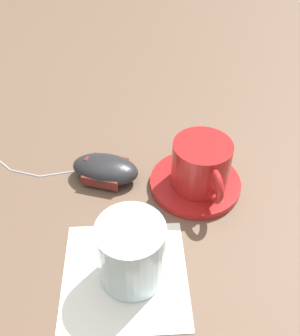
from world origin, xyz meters
TOP-DOWN VIEW (x-y plane):
  - ground_plane at (0.00, 0.00)m, footprint 3.00×3.00m
  - saucer at (-0.07, 0.11)m, footprint 0.14×0.14m
  - coffee_cup at (-0.07, 0.11)m, footprint 0.12×0.09m
  - computer_mouse at (-0.07, -0.03)m, footprint 0.07×0.11m
  - napkin_under_glass at (0.10, 0.02)m, footprint 0.18×0.18m
  - drinking_glass at (0.09, 0.03)m, footprint 0.08×0.08m

SIDE VIEW (x-z plane):
  - ground_plane at x=0.00m, z-range 0.00..0.00m
  - napkin_under_glass at x=0.10m, z-range 0.00..0.00m
  - saucer at x=-0.07m, z-range 0.00..0.01m
  - computer_mouse at x=-0.07m, z-range 0.00..0.04m
  - drinking_glass at x=0.09m, z-range 0.00..0.09m
  - coffee_cup at x=-0.07m, z-range 0.01..0.09m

